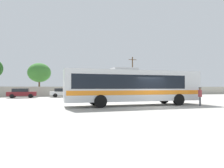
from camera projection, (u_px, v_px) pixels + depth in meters
name	position (u px, v px, depth m)	size (l,w,h in m)	color
ground_plane	(115.00, 100.00, 25.69)	(300.00, 300.00, 0.00)	#A3A099
perimeter_wall	(93.00, 91.00, 37.50)	(80.00, 0.30, 1.75)	#B2AD9E
coach_bus_silver_orange	(132.00, 86.00, 17.70)	(12.52, 3.06, 3.36)	silver
attendant_by_bus_door	(200.00, 95.00, 17.49)	(0.46, 0.46, 1.63)	#4C4C51
parked_car_leftmost_maroon	(22.00, 93.00, 30.19)	(4.17, 2.05, 1.44)	maroon
parked_car_second_white	(62.00, 92.00, 32.66)	(4.18, 2.10, 1.45)	silver
parked_car_third_red	(99.00, 92.00, 35.34)	(4.62, 2.12, 1.54)	red
parked_car_rightmost_grey	(129.00, 92.00, 36.79)	(4.21, 1.98, 1.45)	slate
utility_pole_near	(132.00, 75.00, 44.13)	(1.80, 0.31, 8.46)	#4C3823
roadside_tree_midleft	(39.00, 73.00, 39.36)	(4.51, 4.51, 6.50)	brown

